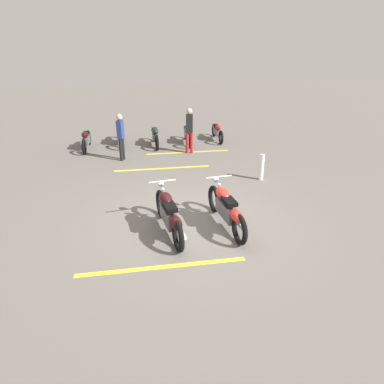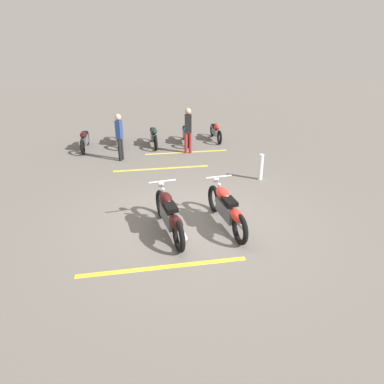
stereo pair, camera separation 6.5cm
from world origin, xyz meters
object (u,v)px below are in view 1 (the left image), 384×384
at_px(bystander_secondary, 121,135).
at_px(bollard_post, 262,167).
at_px(motorcycle_bright_foreground, 227,209).
at_px(motorcycle_dark_foreground, 169,214).
at_px(motorcycle_row_far_left, 217,131).
at_px(bystander_near_row, 189,128).
at_px(motorcycle_row_far_right, 86,139).
at_px(motorcycle_row_left, 187,133).
at_px(motorcycle_row_center, 155,135).
at_px(motorcycle_row_right, 121,133).

xyz_separation_m(bystander_secondary, bollard_post, (-2.85, -4.13, -0.52)).
relative_size(motorcycle_bright_foreground, motorcycle_dark_foreground, 1.00).
height_order(motorcycle_row_far_left, bystander_near_row, bystander_near_row).
height_order(motorcycle_dark_foreground, motorcycle_row_far_left, motorcycle_dark_foreground).
relative_size(motorcycle_row_far_left, bollard_post, 2.39).
bearing_deg(motorcycle_row_far_right, bystander_near_row, 73.65).
xyz_separation_m(motorcycle_row_left, bystander_secondary, (-1.77, 2.74, 0.51)).
height_order(motorcycle_bright_foreground, bollard_post, motorcycle_bright_foreground).
bearing_deg(motorcycle_bright_foreground, motorcycle_dark_foreground, 85.92).
bearing_deg(motorcycle_dark_foreground, motorcycle_row_left, -19.96).
bearing_deg(bystander_near_row, motorcycle_row_center, 47.69).
bearing_deg(motorcycle_row_far_left, bollard_post, 3.20).
bearing_deg(motorcycle_row_far_left, bystander_near_row, -40.34).
xyz_separation_m(motorcycle_dark_foreground, bollard_post, (2.63, -3.23, -0.06)).
xyz_separation_m(motorcycle_row_far_right, bystander_secondary, (-1.73, -1.35, 0.52)).
xyz_separation_m(motorcycle_row_left, motorcycle_row_far_right, (-0.04, 4.09, -0.01)).
relative_size(motorcycle_dark_foreground, motorcycle_row_right, 1.02).
height_order(motorcycle_row_right, bollard_post, motorcycle_row_right).
relative_size(motorcycle_bright_foreground, bollard_post, 2.77).
bearing_deg(motorcycle_dark_foreground, bollard_post, -56.60).
relative_size(motorcycle_row_left, motorcycle_row_center, 1.00).
bearing_deg(motorcycle_row_left, motorcycle_row_right, -94.00).
bearing_deg(motorcycle_row_center, motorcycle_row_right, -108.96).
xyz_separation_m(motorcycle_bright_foreground, motorcycle_row_far_right, (7.21, 3.56, -0.06)).
bearing_deg(motorcycle_row_left, motorcycle_dark_foreground, -9.27).
height_order(motorcycle_row_center, bollard_post, bollard_post).
bearing_deg(motorcycle_row_left, motorcycle_row_far_left, 105.15).
bearing_deg(motorcycle_row_far_right, motorcycle_row_left, 93.77).
xyz_separation_m(motorcycle_row_far_left, bollard_post, (-4.87, -0.03, 0.01)).
distance_m(motorcycle_row_right, bollard_post, 6.53).
relative_size(motorcycle_bright_foreground, bystander_near_row, 1.31).
distance_m(motorcycle_bright_foreground, motorcycle_dark_foreground, 1.30).
xyz_separation_m(motorcycle_row_center, bystander_near_row, (-1.36, -1.17, 0.54)).
xyz_separation_m(motorcycle_row_right, bollard_post, (-5.05, -4.13, -0.04)).
xyz_separation_m(motorcycle_row_far_left, bystander_near_row, (-1.67, 1.56, 0.56)).
height_order(motorcycle_row_far_left, bollard_post, bollard_post).
height_order(motorcycle_dark_foreground, bystander_secondary, bystander_secondary).
height_order(motorcycle_row_left, bystander_secondary, bystander_secondary).
height_order(motorcycle_row_right, motorcycle_row_far_right, motorcycle_row_right).
bearing_deg(motorcycle_bright_foreground, motorcycle_row_right, 11.72).
bearing_deg(bystander_near_row, bollard_post, -146.37).
bearing_deg(motorcycle_row_left, motorcycle_row_far_right, -84.54).
bearing_deg(motorcycle_row_center, bystander_secondary, -37.96).
distance_m(motorcycle_dark_foreground, bystander_secondary, 5.58).
height_order(motorcycle_dark_foreground, motorcycle_row_right, motorcycle_dark_foreground).
relative_size(bystander_secondary, bollard_post, 2.06).
height_order(motorcycle_row_left, motorcycle_row_center, motorcycle_row_left).
distance_m(motorcycle_row_center, bystander_secondary, 2.25).
distance_m(motorcycle_row_right, bystander_near_row, 3.18).
bearing_deg(motorcycle_row_far_right, motorcycle_row_far_left, 96.22).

